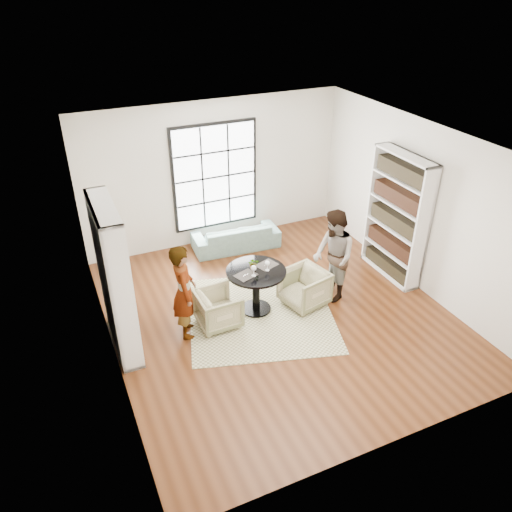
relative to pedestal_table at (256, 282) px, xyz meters
name	(u,v)px	position (x,y,z in m)	size (l,w,h in m)	color
ground	(278,313)	(0.30, -0.25, -0.58)	(6.00, 6.00, 0.00)	#5A2E15
room_shell	(265,236)	(0.30, 0.29, 0.67)	(6.00, 6.01, 6.00)	silver
rug	(261,314)	(0.02, -0.16, -0.58)	(2.41, 2.41, 0.01)	beige
pedestal_table	(256,282)	(0.00, 0.00, 0.00)	(1.01, 1.01, 0.81)	black
sofa	(236,236)	(0.52, 2.20, -0.32)	(1.80, 0.70, 0.53)	slate
armchair_left	(218,309)	(-0.73, -0.10, -0.27)	(0.67, 0.69, 0.63)	tan
armchair_right	(304,288)	(0.84, -0.17, -0.25)	(0.71, 0.73, 0.66)	tan
person_left	(184,292)	(-1.28, -0.10, 0.22)	(0.59, 0.39, 1.61)	gray
person_right	(334,256)	(1.39, -0.17, 0.26)	(0.82, 0.64, 1.68)	gray
placemat_left	(246,275)	(-0.22, -0.07, 0.23)	(0.34, 0.26, 0.01)	#292624
placemat_right	(267,265)	(0.24, 0.08, 0.23)	(0.34, 0.26, 0.01)	#292624
cutlery_left	(246,275)	(-0.22, -0.07, 0.23)	(0.14, 0.22, 0.01)	#BDBDC1
cutlery_right	(267,265)	(0.24, 0.08, 0.23)	(0.14, 0.22, 0.01)	#BDBDC1
wine_glass_left	(254,268)	(-0.10, -0.13, 0.37)	(0.09, 0.09, 0.20)	silver
wine_glass_right	(267,264)	(0.17, -0.07, 0.36)	(0.08, 0.08, 0.18)	silver
flower_centerpiece	(253,264)	(-0.02, 0.06, 0.32)	(0.18, 0.16, 0.20)	gray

